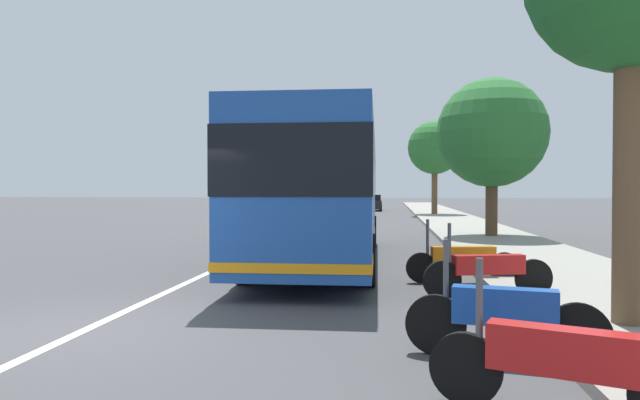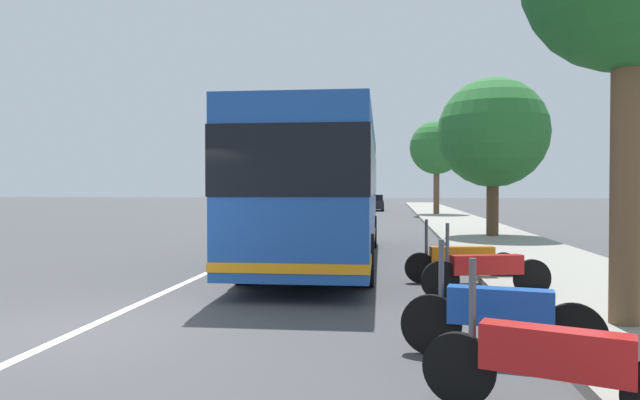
{
  "view_description": "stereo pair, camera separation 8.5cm",
  "coord_description": "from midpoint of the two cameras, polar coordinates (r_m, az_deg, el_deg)",
  "views": [
    {
      "loc": [
        -6.82,
        -3.93,
        1.84
      ],
      "look_at": [
        8.76,
        -2.01,
        1.53
      ],
      "focal_mm": 31.52,
      "sensor_mm": 36.0,
      "label": 1
    },
    {
      "loc": [
        -6.81,
        -4.01,
        1.84
      ],
      "look_at": [
        8.76,
        -2.01,
        1.53
      ],
      "focal_mm": 31.52,
      "sensor_mm": 36.0,
      "label": 2
    }
  ],
  "objects": [
    {
      "name": "sidewalk_curb",
      "position": [
        17.27,
        18.84,
        -4.81
      ],
      "size": [
        110.0,
        3.6,
        0.14
      ],
      "primitive_type": "cube",
      "color": "gray",
      "rests_on": "ground"
    },
    {
      "name": "car_ahead_same_lane",
      "position": [
        49.83,
        -0.22,
        -0.13
      ],
      "size": [
        3.94,
        1.95,
        1.56
      ],
      "rotation": [
        0.0,
        0.0,
        3.16
      ],
      "color": "black",
      "rests_on": "ground"
    },
    {
      "name": "motorcycle_nearest_curb",
      "position": [
        9.86,
        16.44,
        -6.86
      ],
      "size": [
        0.62,
        2.21,
        1.28
      ],
      "rotation": [
        0.0,
        0.0,
        1.82
      ],
      "color": "black",
      "rests_on": "ground"
    },
    {
      "name": "motorcycle_angled",
      "position": [
        11.39,
        14.07,
        -5.85
      ],
      "size": [
        0.42,
        2.24,
        1.25
      ],
      "rotation": [
        0.0,
        0.0,
        1.72
      ],
      "color": "black",
      "rests_on": "ground"
    },
    {
      "name": "car_oncoming",
      "position": [
        47.64,
        5.15,
        -0.3
      ],
      "size": [
        4.0,
        1.91,
        1.35
      ],
      "rotation": [
        0.0,
        0.0,
        0.02
      ],
      "color": "black",
      "rests_on": "ground"
    },
    {
      "name": "lane_divider_line",
      "position": [
        17.38,
        -6.25,
        -4.94
      ],
      "size": [
        110.0,
        0.16,
        0.01
      ],
      "primitive_type": "cube",
      "color": "silver",
      "rests_on": "ground"
    },
    {
      "name": "motorcycle_mid_row",
      "position": [
        4.96,
        22.76,
        -14.98
      ],
      "size": [
        0.86,
        2.01,
        1.26
      ],
      "rotation": [
        0.0,
        0.0,
        1.2
      ],
      "color": "black",
      "rests_on": "ground"
    },
    {
      "name": "roadside_tree_mid_block",
      "position": [
        21.45,
        16.95,
        6.5
      ],
      "size": [
        3.97,
        3.97,
        5.87
      ],
      "color": "brown",
      "rests_on": "ground"
    },
    {
      "name": "coach_bus",
      "position": [
        14.16,
        0.16,
        1.43
      ],
      "size": [
        11.06,
        2.82,
        3.37
      ],
      "rotation": [
        0.0,
        0.0,
        0.02
      ],
      "color": "#1E4C9E",
      "rests_on": "ground"
    },
    {
      "name": "motorcycle_far_end",
      "position": [
        6.41,
        17.75,
        -11.09
      ],
      "size": [
        0.5,
        2.09,
        1.28
      ],
      "rotation": [
        0.0,
        0.0,
        1.37
      ],
      "color": "black",
      "rests_on": "ground"
    },
    {
      "name": "roadside_tree_far_block",
      "position": [
        39.24,
        11.5,
        5.2
      ],
      "size": [
        3.64,
        3.64,
        6.49
      ],
      "color": "brown",
      "rests_on": "ground"
    },
    {
      "name": "ground_plane",
      "position": [
        8.1,
        -23.09,
        -12.09
      ],
      "size": [
        220.0,
        220.0,
        0.0
      ],
      "primitive_type": "plane",
      "color": "#424244"
    }
  ]
}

